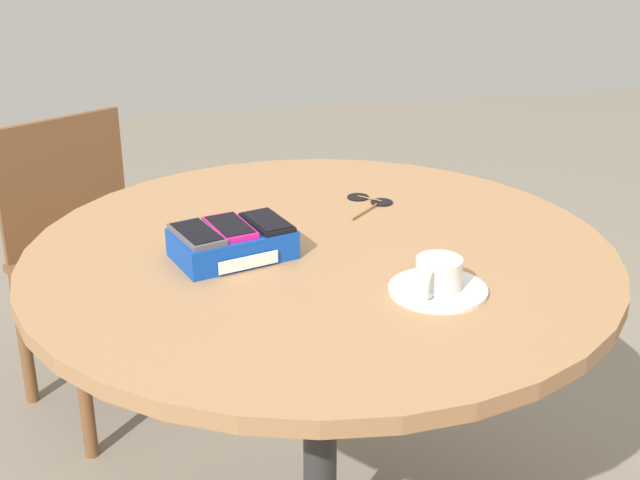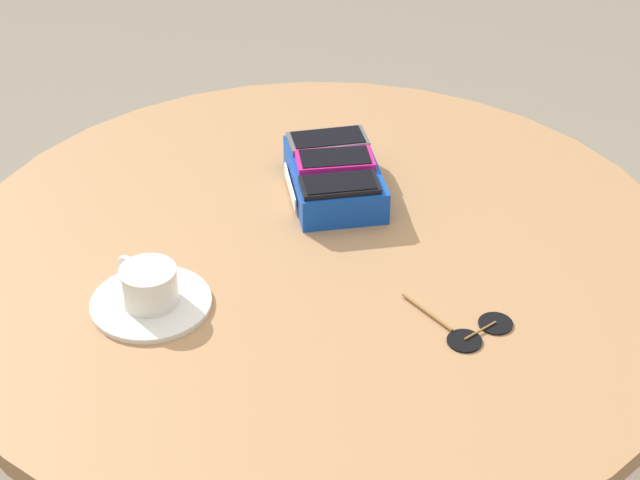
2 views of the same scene
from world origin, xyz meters
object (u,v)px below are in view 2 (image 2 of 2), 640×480
at_px(phone_magenta, 333,160).
at_px(round_table, 320,311).
at_px(phone_box, 332,178).
at_px(saucer, 151,303).
at_px(phone_gray, 328,140).
at_px(coffee_cup, 148,284).
at_px(phone_black, 340,185).
at_px(sunglasses, 475,330).

bearing_deg(phone_magenta, round_table, 1.29).
xyz_separation_m(phone_box, phone_magenta, (-0.00, -0.00, 0.03)).
height_order(phone_box, phone_magenta, phone_magenta).
relative_size(phone_box, phone_magenta, 1.79).
distance_m(phone_box, phone_magenta, 0.03).
bearing_deg(phone_box, saucer, -32.98).
bearing_deg(phone_gray, coffee_cup, -26.82).
relative_size(phone_magenta, phone_black, 1.02).
height_order(round_table, saucer, saucer).
xyz_separation_m(phone_gray, coffee_cup, (0.39, -0.20, -0.02)).
height_order(coffee_cup, sunglasses, coffee_cup).
distance_m(saucer, coffee_cup, 0.03).
distance_m(round_table, coffee_cup, 0.31).
relative_size(phone_gray, coffee_cup, 1.45).
xyz_separation_m(coffee_cup, sunglasses, (-0.01, 0.45, -0.03)).
distance_m(round_table, phone_box, 0.22).
height_order(saucer, sunglasses, saucer).
xyz_separation_m(round_table, coffee_cup, (0.16, -0.22, 0.15)).
bearing_deg(sunglasses, saucer, -89.08).
height_order(phone_gray, phone_black, phone_gray).
xyz_separation_m(phone_box, coffee_cup, (0.32, -0.21, 0.01)).
bearing_deg(phone_magenta, phone_gray, -165.47).
height_order(phone_gray, phone_magenta, same).
bearing_deg(sunglasses, phone_magenta, -143.71).
height_order(round_table, phone_gray, phone_gray).
distance_m(phone_box, phone_black, 0.08).
bearing_deg(saucer, phone_box, 147.02).
xyz_separation_m(phone_magenta, sunglasses, (0.32, 0.24, -0.06)).
distance_m(phone_box, sunglasses, 0.40).
height_order(round_table, coffee_cup, coffee_cup).
bearing_deg(coffee_cup, phone_box, 146.61).
relative_size(phone_gray, sunglasses, 0.92).
distance_m(phone_black, coffee_cup, 0.35).
bearing_deg(phone_box, sunglasses, 36.52).
distance_m(phone_box, phone_gray, 0.07).
xyz_separation_m(phone_magenta, saucer, (0.33, -0.21, -0.06)).
relative_size(phone_box, sunglasses, 1.56).
relative_size(phone_magenta, coffee_cup, 1.38).
distance_m(phone_box, saucer, 0.39).
bearing_deg(phone_magenta, phone_black, 16.05).
height_order(phone_black, saucer, phone_black).
bearing_deg(phone_magenta, phone_box, 10.60).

